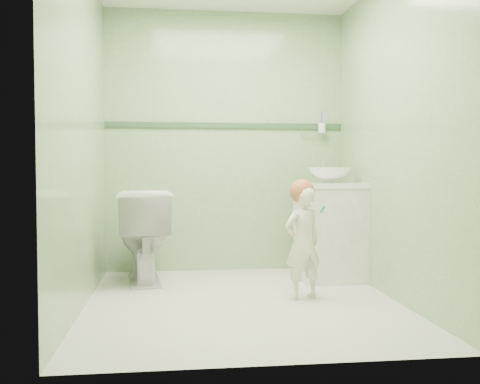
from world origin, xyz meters
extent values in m
plane|color=silver|center=(0.00, 0.00, 0.00)|extent=(2.50, 2.50, 0.00)
cube|color=#84AB79|center=(0.00, 1.25, 1.20)|extent=(2.20, 0.04, 2.40)
cube|color=#84AB79|center=(0.00, -1.25, 1.20)|extent=(2.20, 0.04, 2.40)
cube|color=#84AB79|center=(-1.10, 0.00, 1.20)|extent=(0.04, 2.50, 2.40)
cube|color=#84AB79|center=(1.10, 0.00, 1.20)|extent=(0.04, 2.50, 2.40)
cube|color=#325037|center=(0.00, 1.24, 1.35)|extent=(2.20, 0.02, 0.05)
cube|color=beige|center=(0.84, 0.70, 0.40)|extent=(0.52, 0.50, 0.80)
cube|color=white|center=(0.84, 0.70, 0.81)|extent=(0.54, 0.52, 0.04)
imported|color=white|center=(0.84, 0.70, 0.89)|extent=(0.37, 0.37, 0.13)
cylinder|color=silver|center=(0.84, 0.90, 0.95)|extent=(0.03, 0.03, 0.18)
cylinder|color=silver|center=(0.84, 0.85, 1.03)|extent=(0.02, 0.12, 0.02)
cylinder|color=silver|center=(0.84, 1.20, 1.28)|extent=(0.26, 0.02, 0.02)
cylinder|color=silver|center=(0.90, 1.18, 1.33)|extent=(0.07, 0.07, 0.09)
cylinder|color=#2E3EC3|center=(0.89, 1.17, 1.40)|extent=(0.01, 0.01, 0.17)
cylinder|color=#915FC7|center=(0.90, 1.17, 1.40)|extent=(0.01, 0.01, 0.17)
imported|color=white|center=(-0.74, 0.80, 0.39)|extent=(0.51, 0.81, 0.78)
imported|color=beige|center=(0.45, 0.06, 0.41)|extent=(0.35, 0.29, 0.82)
sphere|color=#AA5A39|center=(0.45, 0.08, 0.78)|extent=(0.18, 0.18, 0.18)
cylinder|color=#16807D|center=(0.57, -0.04, 0.66)|extent=(0.03, 0.14, 0.06)
cube|color=white|center=(0.50, -0.01, 0.70)|extent=(0.03, 0.02, 0.02)
camera|label=1|loc=(-0.49, -3.80, 0.96)|focal=40.71mm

